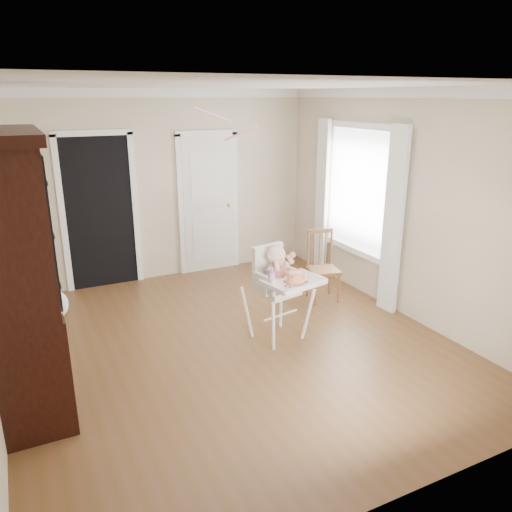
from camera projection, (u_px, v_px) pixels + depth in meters
name	position (u px, v px, depth m)	size (l,w,h in m)	color
floor	(233.00, 345.00, 5.47)	(5.00, 5.00, 0.00)	brown
ceiling	(229.00, 85.00, 4.64)	(5.00, 5.00, 0.00)	white
wall_back	(162.00, 187.00, 7.19)	(4.50, 4.50, 0.00)	beige
wall_right	(402.00, 205.00, 6.00)	(5.00, 5.00, 0.00)	beige
crown_molding	(229.00, 92.00, 4.66)	(4.50, 5.00, 0.12)	white
doorway	(100.00, 210.00, 6.87)	(1.06, 0.05, 2.22)	black
closet_door	(209.00, 205.00, 7.56)	(0.96, 0.09, 2.13)	white
window_right	(356.00, 199.00, 6.67)	(0.13, 1.84, 2.30)	white
high_chair	(278.00, 283.00, 5.44)	(0.75, 0.87, 1.08)	white
baby	(277.00, 268.00, 5.41)	(0.34, 0.25, 0.48)	beige
cake	(296.00, 278.00, 5.18)	(0.25, 0.25, 0.12)	silver
sippy_cup	(272.00, 276.00, 5.18)	(0.07, 0.07, 0.17)	pink
china_cabinet	(19.00, 277.00, 4.11)	(0.62, 1.40, 2.37)	black
dining_chair	(323.00, 268.00, 6.60)	(0.45, 0.45, 0.93)	brown
streamer	(212.00, 115.00, 5.45)	(0.03, 0.50, 0.02)	pink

